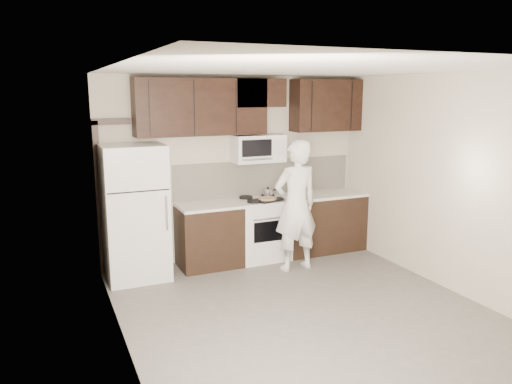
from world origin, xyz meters
TOP-DOWN VIEW (x-y plane):
  - floor at (0.00, 0.00)m, footprint 4.50×4.50m
  - back_wall at (0.00, 2.25)m, footprint 4.00×0.00m
  - ceiling at (0.00, 0.00)m, footprint 4.50×4.50m
  - counter_run at (0.60, 1.94)m, footprint 2.95×0.64m
  - stove at (0.30, 1.94)m, footprint 0.76×0.66m
  - backsplash at (0.50, 2.24)m, footprint 2.90×0.02m
  - upper_cabinets at (0.21, 2.08)m, footprint 3.48×0.35m
  - microwave at (0.30, 2.06)m, footprint 0.76×0.42m
  - refrigerator at (-1.55, 1.89)m, footprint 0.80×0.76m
  - door_trim at (-1.92, 2.21)m, footprint 0.50×0.08m
  - saucepan at (0.48, 2.09)m, footprint 0.26×0.16m
  - baking_tray at (0.35, 1.83)m, footprint 0.48×0.41m
  - pizza at (0.35, 1.83)m, footprint 0.34×0.34m
  - person at (0.55, 1.33)m, footprint 0.70×0.49m

SIDE VIEW (x-z plane):
  - floor at x=0.00m, z-range 0.00..0.00m
  - counter_run at x=0.60m, z-range 0.00..0.91m
  - stove at x=0.30m, z-range -0.01..0.93m
  - refrigerator at x=-1.55m, z-range 0.00..1.80m
  - person at x=0.55m, z-range 0.00..1.84m
  - baking_tray at x=0.35m, z-range 0.91..0.93m
  - pizza at x=0.35m, z-range 0.93..0.95m
  - saucepan at x=0.48m, z-range 0.90..1.05m
  - backsplash at x=0.50m, z-range 0.91..1.45m
  - door_trim at x=-1.92m, z-range 0.19..2.31m
  - back_wall at x=0.00m, z-range -0.65..3.35m
  - microwave at x=0.30m, z-range 1.45..1.85m
  - upper_cabinets at x=0.21m, z-range 1.89..2.67m
  - ceiling at x=0.00m, z-range 2.70..2.70m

